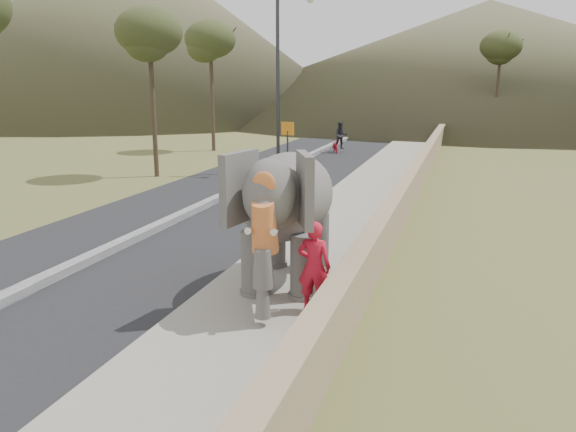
% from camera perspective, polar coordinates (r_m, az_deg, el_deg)
% --- Properties ---
extents(ground, '(160.00, 160.00, 0.00)m').
position_cam_1_polar(ground, '(9.95, -4.39, -11.89)').
color(ground, olive).
rests_on(ground, ground).
extents(road, '(7.00, 120.00, 0.03)m').
position_cam_1_polar(road, '(20.60, -6.90, 1.61)').
color(road, black).
rests_on(road, ground).
extents(median, '(0.35, 120.00, 0.22)m').
position_cam_1_polar(median, '(20.58, -6.90, 1.86)').
color(median, black).
rests_on(median, ground).
extents(walkway, '(3.00, 120.00, 0.15)m').
position_cam_1_polar(walkway, '(19.09, 6.90, 0.83)').
color(walkway, '#9E9687').
rests_on(walkway, ground).
extents(parapet, '(0.30, 120.00, 1.10)m').
position_cam_1_polar(parapet, '(18.76, 11.89, 1.89)').
color(parapet, tan).
rests_on(parapet, ground).
extents(lamppost, '(1.76, 0.36, 8.00)m').
position_cam_1_polar(lamppost, '(26.20, -0.39, 14.96)').
color(lamppost, '#323338').
rests_on(lamppost, ground).
extents(signboard, '(0.60, 0.08, 2.40)m').
position_cam_1_polar(signboard, '(26.18, -0.04, 7.88)').
color(signboard, '#2D2D33').
rests_on(signboard, ground).
extents(hill_left, '(60.00, 60.00, 22.00)m').
position_cam_1_polar(hill_left, '(75.95, -16.30, 18.23)').
color(hill_left, brown).
rests_on(hill_left, ground).
extents(hill_far, '(80.00, 80.00, 14.00)m').
position_cam_1_polar(hill_far, '(78.36, 19.50, 14.91)').
color(hill_far, brown).
rests_on(hill_far, ground).
extents(elephant_and_man, '(2.48, 4.15, 2.85)m').
position_cam_1_polar(elephant_and_man, '(11.57, 0.01, 0.06)').
color(elephant_and_man, slate).
rests_on(elephant_and_man, ground).
extents(motorcyclist, '(1.34, 1.67, 1.85)m').
position_cam_1_polar(motorcyclist, '(33.96, 5.11, 7.63)').
color(motorcyclist, maroon).
rests_on(motorcyclist, ground).
extents(trees, '(48.54, 38.62, 8.11)m').
position_cam_1_polar(trees, '(34.26, 23.97, 11.66)').
color(trees, '#473828').
rests_on(trees, ground).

